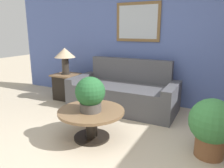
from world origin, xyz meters
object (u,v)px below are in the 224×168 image
coffee_table (91,118)px  potted_plant_floor (212,125)px  table_lamp (65,55)px  couch_main (123,93)px  potted_plant_on_table (90,94)px  side_table (66,86)px

coffee_table → potted_plant_floor: potted_plant_floor is taller
table_lamp → couch_main: bearing=1.3°
table_lamp → potted_plant_on_table: table_lamp is taller
potted_plant_on_table → side_table: bearing=137.9°
couch_main → potted_plant_floor: couch_main is taller
couch_main → table_lamp: (-1.41, -0.03, 0.70)m
table_lamp → potted_plant_on_table: 2.09m
potted_plant_floor → table_lamp: bearing=160.8°
couch_main → coffee_table: size_ratio=2.21×
side_table → coffee_table: bearing=-41.6°
coffee_table → potted_plant_floor: (1.58, 0.27, 0.10)m
coffee_table → potted_plant_floor: bearing=9.8°
coffee_table → table_lamp: size_ratio=1.63×
side_table → potted_plant_on_table: bearing=-42.1°
table_lamp → potted_plant_floor: (3.10, -1.08, -0.59)m
couch_main → side_table: bearing=-178.7°
table_lamp → potted_plant_floor: bearing=-19.2°
potted_plant_on_table → table_lamp: bearing=137.9°
potted_plant_floor → coffee_table: bearing=-170.2°
potted_plant_on_table → potted_plant_floor: size_ratio=0.65×
side_table → potted_plant_on_table: 2.11m
potted_plant_on_table → potted_plant_floor: potted_plant_on_table is taller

